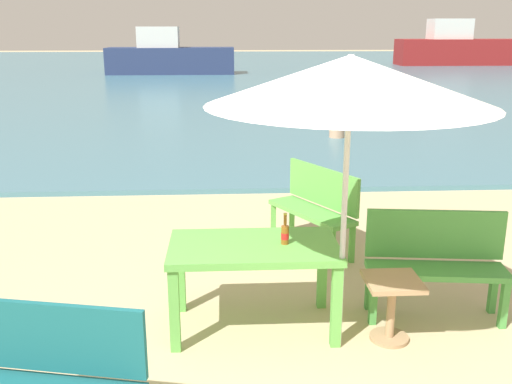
% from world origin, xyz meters
% --- Properties ---
extents(sea_water, '(120.00, 50.00, 0.08)m').
position_xyz_m(sea_water, '(0.00, 30.00, 0.04)').
color(sea_water, teal).
rests_on(sea_water, ground_plane).
extents(picnic_table_green, '(1.40, 0.80, 0.76)m').
position_xyz_m(picnic_table_green, '(-0.28, 0.88, 0.65)').
color(picnic_table_green, '#60B24C').
rests_on(picnic_table_green, ground_plane).
extents(beer_bottle_amber, '(0.07, 0.07, 0.26)m').
position_xyz_m(beer_bottle_amber, '(-0.02, 0.88, 0.85)').
color(beer_bottle_amber, brown).
rests_on(beer_bottle_amber, picnic_table_green).
extents(patio_umbrella, '(2.10, 2.10, 2.30)m').
position_xyz_m(patio_umbrella, '(0.39, 0.55, 2.12)').
color(patio_umbrella, silver).
rests_on(patio_umbrella, ground_plane).
extents(side_table_wood, '(0.44, 0.44, 0.54)m').
position_xyz_m(side_table_wood, '(0.83, 0.61, 0.35)').
color(side_table_wood, tan).
rests_on(side_table_wood, ground_plane).
extents(bench_teal_center, '(1.25, 0.61, 0.95)m').
position_xyz_m(bench_teal_center, '(-1.58, -0.57, 0.54)').
color(bench_teal_center, '#196066').
rests_on(bench_teal_center, ground_plane).
extents(bench_green_left, '(0.91, 1.22, 0.95)m').
position_xyz_m(bench_green_left, '(0.53, 2.69, 0.54)').
color(bench_green_left, '#60B24C').
rests_on(bench_green_left, ground_plane).
extents(bench_green_right, '(1.23, 0.50, 0.95)m').
position_xyz_m(bench_green_right, '(1.32, 1.02, 0.54)').
color(bench_green_right, '#4C9E47').
rests_on(bench_green_right, ground_plane).
extents(swimmer_person, '(0.34, 0.34, 0.41)m').
position_xyz_m(swimmer_person, '(2.03, 9.18, 0.24)').
color(swimmer_person, tan).
rests_on(swimmer_person, sea_water).
extents(boat_cargo_ship, '(6.56, 1.79, 2.38)m').
position_xyz_m(boat_cargo_ship, '(-3.30, 27.54, 0.94)').
color(boat_cargo_ship, navy).
rests_on(boat_cargo_ship, sea_water).
extents(boat_tanker, '(7.86, 2.14, 2.86)m').
position_xyz_m(boat_tanker, '(14.52, 33.84, 1.11)').
color(boat_tanker, maroon).
rests_on(boat_tanker, sea_water).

